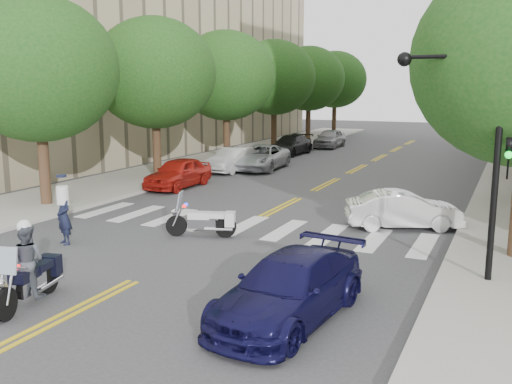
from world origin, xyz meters
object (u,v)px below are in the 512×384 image
Objects in this scene: motorcycle_parked at (207,221)px; convertible at (403,210)px; motorcycle_police at (29,267)px; officer_standing at (64,216)px; sedan_blue at (289,288)px.

convertible is at bearing -75.01° from motorcycle_parked.
officer_standing is at bearing -70.03° from motorcycle_police.
motorcycle_police is at bearing -157.21° from sedan_blue.
motorcycle_police is 0.51× the size of sedan_blue.
motorcycle_police is at bearing 154.40° from motorcycle_parked.
officer_standing is (-3.63, -2.64, 0.36)m from motorcycle_parked.
motorcycle_police reaches higher than convertible.
motorcycle_police is at bearing 126.04° from convertible.
officer_standing is at bearing 170.01° from sedan_blue.
sedan_blue is at bearing -178.34° from motorcycle_police.
motorcycle_parked is 4.50m from officer_standing.
motorcycle_parked is 0.48× the size of sedan_blue.
motorcycle_police is 5.91m from sedan_blue.
convertible is (6.39, 10.69, -0.23)m from motorcycle_police.
motorcycle_police is 12.46m from convertible.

